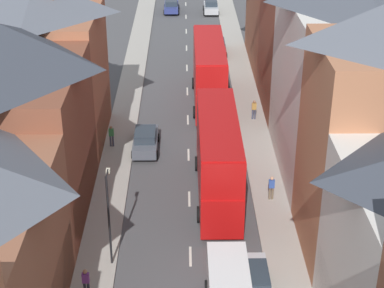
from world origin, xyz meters
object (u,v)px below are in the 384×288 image
pedestrian_far_left (111,135)px  pedestrian_mid_left (86,281)px  car_near_silver (253,283)px  street_lamp (109,213)px  double_decker_bus_mid_street (218,156)px  pedestrian_far_right (254,109)px  pedestrian_mid_right (271,187)px  car_mid_black (217,47)px  car_mid_white (146,140)px  double_decker_bus_lead (209,72)px  car_parked_right_a (171,6)px  car_parked_left_b (211,7)px

pedestrian_far_left → pedestrian_mid_left: bearing=-88.7°
car_near_silver → street_lamp: 8.22m
double_decker_bus_mid_street → pedestrian_far_right: (3.46, 11.36, -1.78)m
street_lamp → pedestrian_mid_right: bearing=33.6°
car_mid_black → car_mid_white: car_mid_white is taller
double_decker_bus_lead → pedestrian_far_right: bearing=-46.0°
car_mid_black → car_mid_white: bearing=-106.3°
double_decker_bus_mid_street → car_parked_right_a: 43.86m
double_decker_bus_mid_street → pedestrian_far_right: bearing=73.1°
double_decker_bus_lead → car_mid_white: size_ratio=2.45×
double_decker_bus_lead → car_near_silver: size_ratio=2.50×
car_mid_black → car_mid_white: (-6.20, -21.15, 0.02)m
double_decker_bus_mid_street → street_lamp: bearing=-131.0°
pedestrian_mid_left → car_parked_right_a: bearing=86.3°
pedestrian_far_left → street_lamp: 13.97m
car_mid_black → car_mid_white: 22.04m
car_parked_left_b → pedestrian_far_right: bearing=-86.1°
pedestrian_mid_left → pedestrian_far_right: 23.59m
car_near_silver → pedestrian_mid_left: (-8.33, -0.02, 0.20)m
pedestrian_far_left → pedestrian_far_right: same height
double_decker_bus_mid_street → double_decker_bus_lead: bearing=90.0°
double_decker_bus_mid_street → pedestrian_mid_left: size_ratio=6.71×
street_lamp → car_mid_black: bearing=78.0°
car_parked_left_b → car_near_silver: bearing=-90.0°
car_near_silver → pedestrian_mid_right: 9.26m
pedestrian_mid_left → car_mid_white: bearing=82.5°
car_mid_black → street_lamp: street_lamp is taller
car_mid_black → pedestrian_mid_right: size_ratio=2.68×
car_mid_white → car_parked_left_b: bearing=80.4°
double_decker_bus_lead → street_lamp: 22.72m
double_decker_bus_lead → street_lamp: size_ratio=1.96×
double_decker_bus_mid_street → pedestrian_mid_left: bearing=-125.7°
car_mid_white → street_lamp: size_ratio=0.80×
car_parked_right_a → car_parked_left_b: bearing=-6.5°
car_near_silver → car_parked_left_b: 52.86m
street_lamp → car_mid_white: bearing=85.1°
car_parked_right_a → car_mid_black: (4.90, -16.18, 0.01)m
pedestrian_mid_right → double_decker_bus_lead: bearing=102.1°
double_decker_bus_lead → car_parked_right_a: 29.01m
car_parked_right_a → car_mid_white: size_ratio=0.98×
car_near_silver → car_mid_white: (-6.20, 16.08, -0.01)m
double_decker_bus_mid_street → car_parked_left_b: double_decker_bus_mid_street is taller
street_lamp → car_parked_right_a: bearing=87.2°
double_decker_bus_lead → double_decker_bus_mid_street: size_ratio=1.00×
double_decker_bus_lead → double_decker_bus_mid_street: bearing=-90.0°
pedestrian_mid_left → double_decker_bus_mid_street: bearing=54.3°
car_mid_white → pedestrian_mid_right: 10.85m
car_near_silver → pedestrian_far_left: 18.67m
car_parked_right_a → pedestrian_mid_right: pedestrian_mid_right is taller
pedestrian_far_left → double_decker_bus_lead: bearing=47.9°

